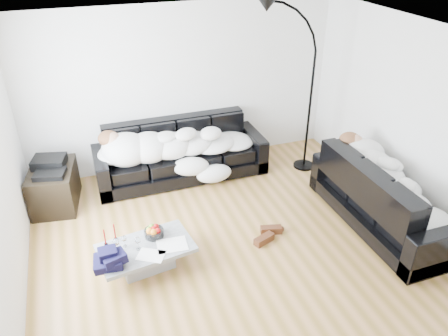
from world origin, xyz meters
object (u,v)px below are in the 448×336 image
object	(u,v)px
candle_right	(115,232)
wine_glass_a	(124,241)
sleeper_back	(181,140)
coffee_table	(147,257)
sofa_back	(181,151)
wine_glass_c	(138,243)
fruit_bowl	(154,231)
candle_left	(105,238)
sofa_right	(386,194)
wine_glass_b	(116,246)
shoes	(267,234)
sleeper_right	(389,181)
stereo	(49,165)
av_cabinet	(54,187)
floor_lamp	(311,99)

from	to	relation	value
candle_right	wine_glass_a	bearing A→B (deg)	-61.44
sleeper_back	coffee_table	xyz separation A→B (m)	(-0.94, -1.90, -0.49)
sofa_back	wine_glass_c	distance (m)	2.22
fruit_bowl	candle_left	xyz separation A→B (m)	(-0.57, 0.02, 0.04)
sofa_right	sofa_back	bearing A→B (deg)	46.32
wine_glass_b	shoes	size ratio (longest dim) A/B	0.39
sleeper_right	fruit_bowl	xyz separation A→B (m)	(-3.05, 0.35, -0.27)
candle_right	candle_left	bearing A→B (deg)	-153.09
sofa_right	stereo	xyz separation A→B (m)	(-4.17, 1.94, 0.21)
candle_right	av_cabinet	size ratio (longest dim) A/B	0.26
wine_glass_c	floor_lamp	world-z (taller)	floor_lamp
sofa_right	candle_left	bearing A→B (deg)	84.10
sofa_right	wine_glass_b	world-z (taller)	sofa_right
sofa_right	wine_glass_c	xyz separation A→B (m)	(-3.27, 0.18, -0.05)
sleeper_back	wine_glass_a	xyz separation A→B (m)	(-1.17, -1.82, -0.26)
candle_left	candle_right	bearing A→B (deg)	26.91
sleeper_right	fruit_bowl	world-z (taller)	sleeper_right
sofa_right	wine_glass_b	bearing A→B (deg)	86.58
sleeper_back	wine_glass_a	size ratio (longest dim) A/B	15.05
wine_glass_b	floor_lamp	size ratio (longest dim) A/B	0.08
sofa_back	av_cabinet	distance (m)	1.94
coffee_table	wine_glass_b	xyz separation A→B (m)	(-0.32, 0.02, 0.25)
wine_glass_a	wine_glass_b	xyz separation A→B (m)	(-0.10, -0.07, 0.02)
floor_lamp	av_cabinet	bearing A→B (deg)	156.01
fruit_bowl	wine_glass_b	size ratio (longest dim) A/B	1.27
sofa_back	candle_left	size ratio (longest dim) A/B	12.20
sofa_back	floor_lamp	xyz separation A→B (m)	(2.01, -0.42, 0.76)
sleeper_back	coffee_table	distance (m)	2.18
wine_glass_c	stereo	bearing A→B (deg)	116.99
coffee_table	candle_left	xyz separation A→B (m)	(-0.43, 0.18, 0.27)
shoes	floor_lamp	size ratio (longest dim) A/B	0.20
sofa_back	sleeper_back	distance (m)	0.22
sofa_back	candle_left	world-z (taller)	sofa_back
candle_right	av_cabinet	xyz separation A→B (m)	(-0.67, 1.51, -0.13)
fruit_bowl	coffee_table	bearing A→B (deg)	-131.39
wine_glass_a	candle_left	size ratio (longest dim) A/B	0.69
wine_glass_b	coffee_table	bearing A→B (deg)	-2.82
sofa_back	wine_glass_b	size ratio (longest dim) A/B	14.45
wine_glass_b	candle_left	size ratio (longest dim) A/B	0.84
wine_glass_b	floor_lamp	bearing A→B (deg)	24.93
sofa_right	coffee_table	size ratio (longest dim) A/B	2.07
sleeper_back	sleeper_right	xyz separation A→B (m)	(2.25, -2.10, 0.01)
sofa_right	floor_lamp	distance (m)	1.90
sofa_right	candle_right	size ratio (longest dim) A/B	10.12
candle_right	floor_lamp	size ratio (longest dim) A/B	0.09
wine_glass_a	sofa_right	bearing A→B (deg)	-4.66
sleeper_back	candle_right	world-z (taller)	sleeper_back
wine_glass_c	floor_lamp	size ratio (longest dim) A/B	0.07
sofa_right	coffee_table	bearing A→B (deg)	86.52
sleeper_back	shoes	distance (m)	2.08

